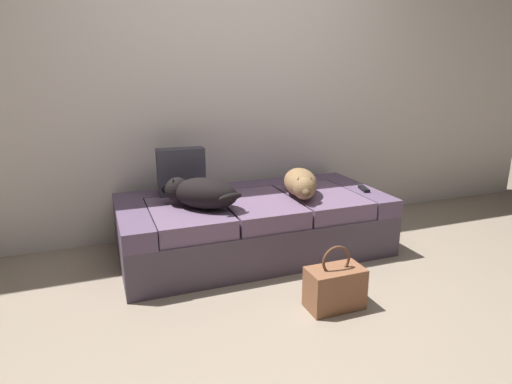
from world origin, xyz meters
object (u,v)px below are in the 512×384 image
object	(u,v)px
tv_remote	(364,189)
handbag	(335,287)
dog_dark	(201,193)
dog_tan	(301,183)
throw_pillow	(181,172)
couch	(254,225)

from	to	relation	value
tv_remote	handbag	bearing A→B (deg)	-117.55
dog_dark	dog_tan	size ratio (longest dim) A/B	0.96
handbag	dog_dark	bearing A→B (deg)	125.53
throw_pillow	handbag	size ratio (longest dim) A/B	0.90
dog_dark	throw_pillow	bearing A→B (deg)	98.11
dog_dark	throw_pillow	size ratio (longest dim) A/B	1.54
tv_remote	throw_pillow	bearing A→B (deg)	177.86
dog_tan	tv_remote	size ratio (longest dim) A/B	3.63
tv_remote	throw_pillow	xyz separation A→B (m)	(-1.31, 0.39, 0.16)
couch	handbag	xyz separation A→B (m)	(0.15, -0.91, -0.08)
dog_dark	handbag	distance (m)	1.05
dog_dark	handbag	xyz separation A→B (m)	(0.57, -0.79, -0.40)
dog_dark	tv_remote	size ratio (longest dim) A/B	3.48
couch	tv_remote	size ratio (longest dim) A/B	12.71
couch	throw_pillow	xyz separation A→B (m)	(-0.47, 0.26, 0.38)
throw_pillow	handbag	xyz separation A→B (m)	(0.62, -1.16, -0.47)
couch	handbag	size ratio (longest dim) A/B	5.04
couch	dog_dark	distance (m)	0.53
couch	handbag	bearing A→B (deg)	-80.44
throw_pillow	couch	bearing A→B (deg)	-28.78
couch	throw_pillow	distance (m)	0.66
dog_tan	tv_remote	bearing A→B (deg)	-4.55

